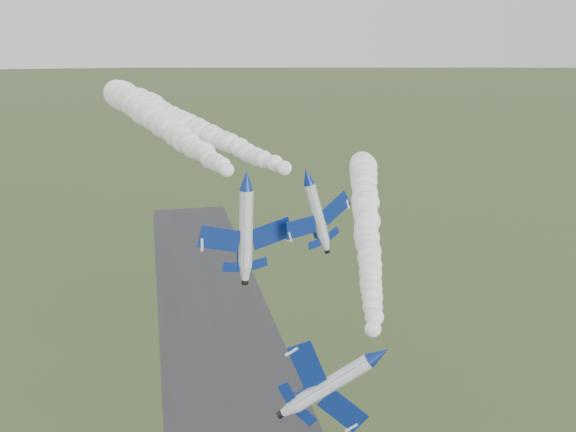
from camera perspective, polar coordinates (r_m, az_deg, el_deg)
name	(u,v)px	position (r m, az deg, el deg)	size (l,w,h in m)	color
runway	(243,431)	(104.65, -3.98, -18.51)	(24.00, 260.00, 0.04)	#2F2F31
jet_lead	(379,355)	(64.90, 8.11, -12.15)	(7.01, 13.34, 9.06)	silver
smoke_trail_jet_lead	(367,220)	(100.67, 7.00, -0.38)	(5.18, 72.01, 5.18)	white
jet_pair_left	(247,180)	(73.19, -3.68, 3.20)	(11.76, 13.77, 3.44)	silver
smoke_trail_jet_pair_left	(161,124)	(103.92, -11.23, 8.05)	(5.14, 59.85, 5.14)	white
jet_pair_right	(308,176)	(74.80, 1.77, 3.55)	(9.27, 11.16, 3.69)	silver
smoke_trail_jet_pair_right	(182,121)	(104.88, -9.41, 8.33)	(4.70, 65.13, 4.70)	white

